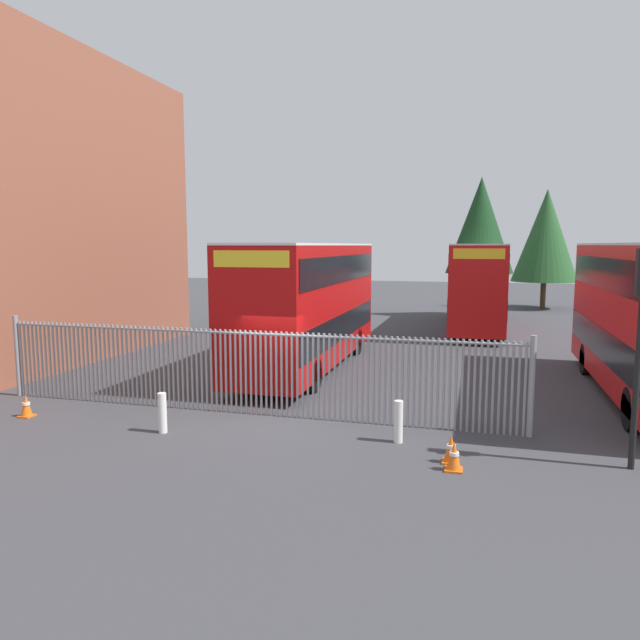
{
  "coord_description": "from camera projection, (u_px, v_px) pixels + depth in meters",
  "views": [
    {
      "loc": [
        4.86,
        -13.77,
        4.35
      ],
      "look_at": [
        0.0,
        4.0,
        2.0
      ],
      "focal_mm": 32.87,
      "sensor_mm": 36.0,
      "label": 1
    }
  ],
  "objects": [
    {
      "name": "bollard_center_front",
      "position": [
        398.0,
        422.0,
        12.96
      ],
      "size": [
        0.2,
        0.2,
        0.95
      ],
      "primitive_type": "cylinder",
      "color": "silver",
      "rests_on": "ground"
    },
    {
      "name": "bollard_near_left",
      "position": [
        162.0,
        413.0,
        13.64
      ],
      "size": [
        0.2,
        0.2,
        0.95
      ],
      "primitive_type": "cylinder",
      "color": "silver",
      "rests_on": "ground"
    },
    {
      "name": "tree_tall_back",
      "position": [
        546.0,
        236.0,
        39.95
      ],
      "size": [
        4.39,
        4.39,
        8.16
      ],
      "color": "#4C3823",
      "rests_on": "ground"
    },
    {
      "name": "double_decker_bus_behind_fence_right",
      "position": [
        478.0,
        283.0,
        30.09
      ],
      "size": [
        2.54,
        10.81,
        4.42
      ],
      "color": "red",
      "rests_on": "ground"
    },
    {
      "name": "tree_short_side",
      "position": [
        480.0,
        226.0,
        35.09
      ],
      "size": [
        4.0,
        4.0,
        8.4
      ],
      "color": "#4C3823",
      "rests_on": "ground"
    },
    {
      "name": "traffic_cone_by_gate",
      "position": [
        454.0,
        456.0,
        11.35
      ],
      "size": [
        0.34,
        0.34,
        0.59
      ],
      "color": "orange",
      "rests_on": "ground"
    },
    {
      "name": "double_decker_bus_behind_fence_left",
      "position": [
        309.0,
        300.0,
        20.7
      ],
      "size": [
        2.54,
        10.81,
        4.42
      ],
      "color": "#B70C0C",
      "rests_on": "ground"
    },
    {
      "name": "ground_plane",
      "position": [
        347.0,
        359.0,
        22.65
      ],
      "size": [
        100.0,
        100.0,
        0.0
      ],
      "primitive_type": "plane",
      "color": "#3D3D42"
    },
    {
      "name": "palisade_fence",
      "position": [
        243.0,
        369.0,
        15.1
      ],
      "size": [
        14.21,
        0.14,
        2.35
      ],
      "color": "gray",
      "rests_on": "ground"
    },
    {
      "name": "traffic_cone_near_kerb",
      "position": [
        451.0,
        449.0,
        11.76
      ],
      "size": [
        0.34,
        0.34,
        0.59
      ],
      "color": "orange",
      "rests_on": "ground"
    },
    {
      "name": "traffic_cone_mid_forecourt",
      "position": [
        26.0,
        406.0,
        14.93
      ],
      "size": [
        0.34,
        0.34,
        0.59
      ],
      "color": "orange",
      "rests_on": "ground"
    }
  ]
}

